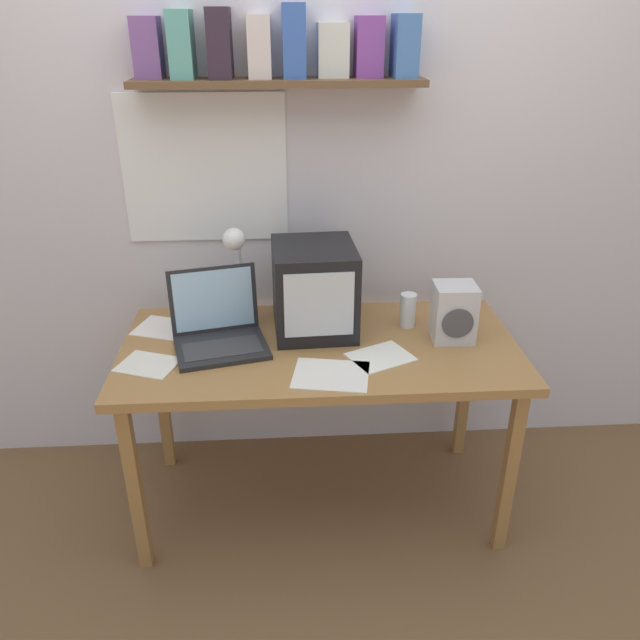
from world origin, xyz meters
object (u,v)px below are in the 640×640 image
Objects in this scene: corner_desk at (320,360)px; loose_paper_near_monitor at (148,365)px; space_heater at (454,312)px; desk_lamp at (236,258)px; printed_handout at (381,357)px; laptop at (218,326)px; juice_glass at (408,312)px; crt_monitor at (314,289)px; loose_paper_near_laptop at (170,329)px; open_notebook at (331,375)px.

loose_paper_near_monitor is (-0.61, -0.11, 0.07)m from corner_desk.
desk_lamp is at bearing 167.46° from space_heater.
desk_lamp reaches higher than loose_paper_near_monitor.
printed_handout reaches higher than corner_desk.
space_heater is at bearing 23.82° from printed_handout.
laptop is at bearing -96.63° from desk_lamp.
desk_lamp reaches higher than juice_glass.
crt_monitor is at bearing -1.75° from desk_lamp.
desk_lamp is 2.89× the size of juice_glass.
corner_desk is 0.60m from loose_paper_near_laptop.
laptop is at bearing -179.90° from space_heater.
laptop is at bearing 174.39° from corner_desk.
corner_desk is 5.12× the size of open_notebook.
open_notebook is at bearing -46.35° from laptop.
corner_desk is 0.27m from crt_monitor.
corner_desk is at bearing 95.79° from open_notebook.
printed_handout is at bearing -120.13° from juice_glass.
laptop reaches higher than space_heater.
loose_paper_near_monitor is 0.82m from printed_handout.
open_notebook is (0.40, -0.26, -0.07)m from laptop.
juice_glass reaches higher than loose_paper_near_laptop.
desk_lamp reaches higher than loose_paper_near_laptop.
crt_monitor is 1.36× the size of printed_handout.
printed_handout is at bearing 0.13° from loose_paper_near_monitor.
crt_monitor reaches higher than space_heater.
loose_paper_near_monitor is at bearing -118.26° from desk_lamp.
loose_paper_near_monitor is at bearing -165.65° from juice_glass.
loose_paper_near_monitor is at bearing -171.78° from space_heater.
desk_lamp reaches higher than laptop.
corner_desk is at bearing -15.63° from loose_paper_near_laptop.
corner_desk is 0.40m from laptop.
open_notebook is at bearing -32.82° from loose_paper_near_laptop.
crt_monitor reaches higher than laptop.
desk_lamp is at bearing 11.64° from loose_paper_near_laptop.
laptop is at bearing 32.84° from loose_paper_near_monitor.
laptop is at bearing -31.72° from loose_paper_near_laptop.
open_notebook is at bearing -39.09° from desk_lamp.
crt_monitor is 0.37m from printed_handout.
desk_lamp is 1.29× the size of loose_paper_near_laptop.
loose_paper_near_monitor is at bearing -160.10° from crt_monitor.
laptop is 0.98× the size of desk_lamp.
laptop reaches higher than loose_paper_near_monitor.
loose_paper_near_monitor is (-1.10, -0.13, -0.11)m from space_heater.
corner_desk is 4.13× the size of crt_monitor.
corner_desk is 5.60× the size of printed_handout.
desk_lamp is at bearing 147.45° from printed_handout.
loose_paper_near_laptop is (-0.27, -0.06, -0.27)m from desk_lamp.
desk_lamp is at bearing 56.17° from laptop.
printed_handout is at bearing -50.38° from crt_monitor.
desk_lamp is 1.36× the size of open_notebook.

